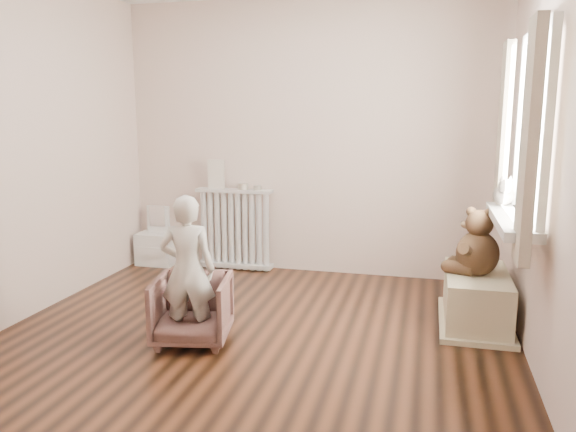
% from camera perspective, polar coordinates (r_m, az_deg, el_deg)
% --- Properties ---
extents(floor, '(3.60, 3.60, 0.01)m').
position_cam_1_polar(floor, '(3.97, -3.78, -12.49)').
color(floor, black).
rests_on(floor, ground).
extents(back_wall, '(3.60, 0.02, 2.60)m').
position_cam_1_polar(back_wall, '(5.40, 2.00, 7.85)').
color(back_wall, beige).
rests_on(back_wall, ground).
extents(front_wall, '(3.60, 0.02, 2.60)m').
position_cam_1_polar(front_wall, '(2.04, -20.01, 2.75)').
color(front_wall, beige).
rests_on(front_wall, ground).
extents(left_wall, '(0.02, 3.60, 2.60)m').
position_cam_1_polar(left_wall, '(4.56, -26.18, 6.29)').
color(left_wall, beige).
rests_on(left_wall, ground).
extents(right_wall, '(0.02, 3.60, 2.60)m').
position_cam_1_polar(right_wall, '(3.54, 24.96, 5.46)').
color(right_wall, beige).
rests_on(right_wall, ground).
extents(window, '(0.03, 0.90, 1.10)m').
position_cam_1_polar(window, '(3.83, 23.73, 8.11)').
color(window, white).
rests_on(window, right_wall).
extents(window_sill, '(0.22, 1.10, 0.06)m').
position_cam_1_polar(window_sill, '(3.87, 21.78, -0.39)').
color(window_sill, silver).
rests_on(window_sill, right_wall).
extents(curtain_left, '(0.06, 0.26, 1.30)m').
position_cam_1_polar(curtain_left, '(3.25, 23.33, 6.80)').
color(curtain_left, '#BFB197').
rests_on(curtain_left, right_wall).
extents(curtain_right, '(0.06, 0.26, 1.30)m').
position_cam_1_polar(curtain_right, '(4.38, 21.04, 7.71)').
color(curtain_right, '#BFB197').
rests_on(curtain_right, right_wall).
extents(radiator, '(0.76, 0.14, 0.81)m').
position_cam_1_polar(radiator, '(5.60, -5.44, -1.49)').
color(radiator, silver).
rests_on(radiator, floor).
extents(paper_doll, '(0.17, 0.02, 0.29)m').
position_cam_1_polar(paper_doll, '(5.57, -7.31, 4.24)').
color(paper_doll, beige).
rests_on(paper_doll, radiator).
extents(tin_a, '(0.10, 0.10, 0.06)m').
position_cam_1_polar(tin_a, '(5.49, -4.60, 3.01)').
color(tin_a, '#A59E8C').
rests_on(tin_a, radiator).
extents(tin_b, '(0.08, 0.08, 0.04)m').
position_cam_1_polar(tin_b, '(5.45, -3.12, 2.88)').
color(tin_b, '#A59E8C').
rests_on(tin_b, radiator).
extents(toy_vanity, '(0.38, 0.27, 0.60)m').
position_cam_1_polar(toy_vanity, '(5.93, -13.20, -2.18)').
color(toy_vanity, silver).
rests_on(toy_vanity, floor).
extents(armchair, '(0.58, 0.59, 0.46)m').
position_cam_1_polar(armchair, '(3.92, -9.72, -9.34)').
color(armchair, brown).
rests_on(armchair, floor).
extents(child, '(0.41, 0.31, 1.01)m').
position_cam_1_polar(child, '(3.79, -10.16, -5.41)').
color(child, silver).
rests_on(child, armchair).
extents(toy_bench, '(0.44, 0.84, 0.39)m').
position_cam_1_polar(toy_bench, '(4.40, 18.57, -7.92)').
color(toy_bench, beige).
rests_on(toy_bench, floor).
extents(teddy_bear, '(0.47, 0.41, 0.48)m').
position_cam_1_polar(teddy_bear, '(4.25, 18.80, -2.02)').
color(teddy_bear, '#322012').
rests_on(teddy_bear, toy_bench).
extents(plush_cat, '(0.23, 0.28, 0.20)m').
position_cam_1_polar(plush_cat, '(4.24, 21.09, 2.34)').
color(plush_cat, gray).
rests_on(plush_cat, window_sill).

